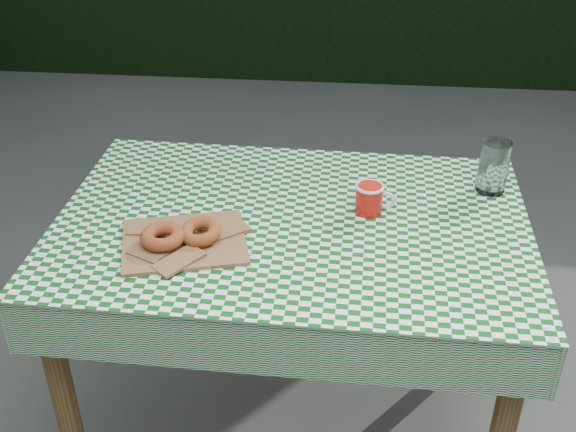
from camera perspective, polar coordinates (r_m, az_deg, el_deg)
The scene contains 8 objects.
ground at distance 2.39m, azimuth -1.57°, elevation -14.80°, with size 60.00×60.00×0.00m, color #494945.
table at distance 2.07m, azimuth 0.28°, elevation -9.31°, with size 1.20×0.80×0.75m, color #56341D.
tablecloth at distance 1.84m, azimuth 0.31°, elevation -0.42°, with size 1.22×0.82×0.01m, color #0B4715.
paper_bag at distance 1.76m, azimuth -8.33°, elevation -1.98°, with size 0.30×0.24×0.02m, color #935F40.
bagel_front at distance 1.74m, azimuth -10.05°, elevation -1.65°, with size 0.11×0.11×0.03m, color #95431E.
bagel_back at distance 1.75m, azimuth -7.04°, elevation -1.26°, with size 0.10×0.10×0.03m, color brown.
coffee_mug at distance 1.86m, azimuth 6.52°, elevation 1.38°, with size 0.14×0.14×0.08m, color #B0130B, non-canonical shape.
drinking_glass at distance 2.02m, azimuth 16.18°, elevation 3.84°, with size 0.08×0.08×0.15m, color silver.
Camera 1 is at (0.22, -1.62, 1.74)m, focal length 44.26 mm.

